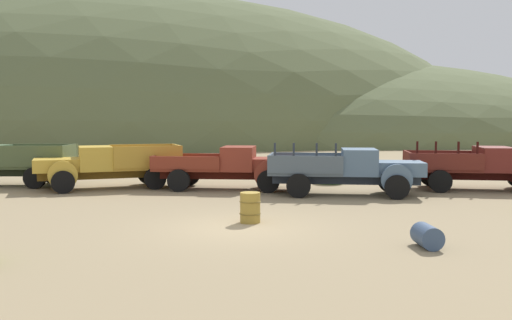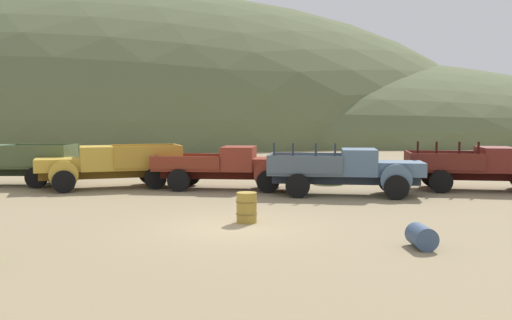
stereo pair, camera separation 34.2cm
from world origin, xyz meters
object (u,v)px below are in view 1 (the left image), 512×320
Objects in this scene: truck_chalk_blue at (356,171)px; oil_drum_spare at (250,208)px; truck_rust_red at (237,167)px; truck_oxblood at (492,167)px; truck_faded_yellow at (99,166)px; oil_drum_by_truck at (427,236)px.

truck_chalk_blue is 7.22m from oil_drum_spare.
truck_rust_red is 11.11m from truck_oxblood.
truck_oxblood reaches higher than truck_faded_yellow.
truck_chalk_blue is at bearing -158.36° from truck_oxblood.
truck_rust_red reaches higher than oil_drum_spare.
truck_faded_yellow reaches higher than truck_rust_red.
truck_faded_yellow is at bearing -176.19° from truck_rust_red.
truck_faded_yellow is 11.22m from truck_chalk_blue.
oil_drum_spare is at bearing -136.93° from truck_oxblood.
oil_drum_spare is (-11.30, -5.86, -0.55)m from truck_oxblood.
truck_rust_red is at bearing 87.48° from oil_drum_spare.
truck_oxblood is at bearing 19.95° from truck_chalk_blue.
truck_rust_red is 11.87m from oil_drum_by_truck.
truck_oxblood is (10.96, -1.79, 0.01)m from truck_rust_red.
truck_chalk_blue is 7.44× the size of oil_drum_by_truck.
truck_oxblood is at bearing 52.01° from oil_drum_by_truck.
truck_faded_yellow is at bearing 123.57° from oil_drum_spare.
truck_faded_yellow reaches higher than oil_drum_spare.
truck_chalk_blue reaches higher than truck_faded_yellow.
oil_drum_by_truck is at bearing -83.24° from truck_chalk_blue.
truck_rust_red is at bearing -173.63° from truck_oxblood.
truck_faded_yellow is 7.49× the size of oil_drum_by_truck.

